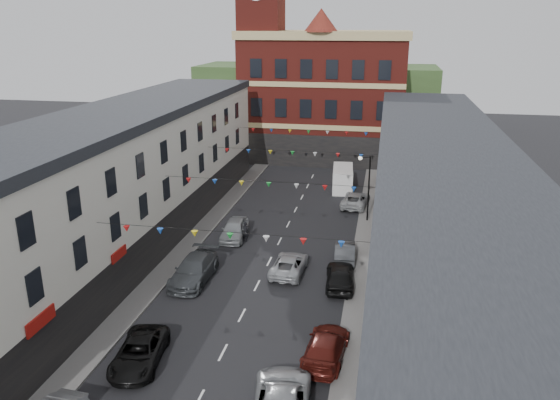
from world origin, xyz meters
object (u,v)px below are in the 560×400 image
Objects in this scene: white_van at (343,179)px; street_lamp at (366,180)px; car_left_e at (234,229)px; car_right_f at (355,200)px; car_right_e at (345,251)px; pedestrian at (245,232)px; car_left_d at (194,270)px; moving_car at (289,264)px; car_right_c at (326,347)px; car_right_d at (340,276)px; car_left_c at (139,352)px.

street_lamp is at bearing -78.48° from white_van.
car_left_e reaches higher than car_right_f.
street_lamp is at bearing -100.31° from car_right_e.
pedestrian reaches higher than car_right_f.
car_left_d is 25.05m from white_van.
car_left_e is 1.10× the size of car_right_e.
moving_car is 6.78m from pedestrian.
street_lamp reaches higher than moving_car.
street_lamp is 1.19× the size of car_right_f.
car_left_e is 0.94× the size of car_right_c.
white_van is at bearing -82.37° from car_right_c.
street_lamp is 11.76m from pedestrian.
white_van is at bearing 76.36° from pedestrian.
car_right_d is 17.02m from car_right_f.
street_lamp is 1.42× the size of car_right_e.
car_right_d is (9.45, 10.78, 0.11)m from car_left_c.
car_right_c reaches higher than car_left_c.
car_right_d is 0.87× the size of white_van.
car_left_c is 0.97× the size of car_right_f.
pedestrian is (1.05, -0.54, 0.04)m from car_left_e.
car_left_e is at bearing 53.23° from car_right_f.
car_left_d is (-10.96, -14.07, -3.08)m from street_lamp.
car_left_c is at bearing -85.79° from pedestrian.
moving_car is 21.31m from white_van.
car_right_e is 0.79× the size of white_van.
moving_car is at bearing 21.89° from car_left_d.
white_van reaches higher than car_left_e.
white_van reaches higher than car_left_d.
street_lamp is 1.06× the size of car_left_d.
car_right_f reaches higher than moving_car.
car_right_d reaches higher than car_right_c.
car_left_d is 11.28m from car_right_e.
car_right_f reaches higher than car_right_e.
car_left_c is 34.27m from white_van.
pedestrian is at bearing -116.43° from white_van.
car_right_f reaches higher than car_left_c.
car_left_d reaches higher than car_left_c.
car_right_d reaches higher than car_left_c.
white_van is at bearing -88.04° from car_right_e.
car_right_d is (-1.05, -13.00, -3.12)m from street_lamp.
car_right_f is at bearing -100.87° from moving_car.
car_left_d reaches higher than car_right_f.
car_right_f is 0.95× the size of white_van.
car_left_c reaches higher than moving_car.
car_left_e is 9.63m from car_right_e.
street_lamp is 1.30× the size of car_right_d.
moving_car is at bearing 35.39° from car_right_e.
car_left_e is at bearing -149.73° from street_lamp.
car_left_e is 0.88× the size of white_van.
moving_car is (-3.70, 9.86, -0.06)m from car_right_c.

